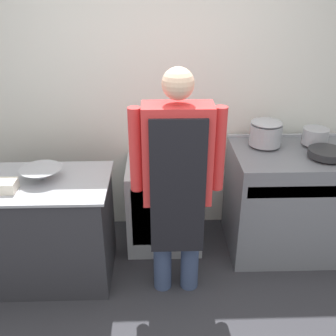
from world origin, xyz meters
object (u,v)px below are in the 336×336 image
object	(u,v)px
mixing_bowl	(41,174)
sauce_pot	(315,136)
plastic_tub	(6,186)
saute_pan	(327,153)
stock_pot	(266,132)
stove	(288,201)
fridge_unit	(164,204)
person_cook	(177,176)

from	to	relation	value
mixing_bowl	sauce_pot	distance (m)	2.26
plastic_tub	saute_pan	size ratio (longest dim) A/B	0.48
mixing_bowl	plastic_tub	bearing A→B (deg)	-142.61
stock_pot	sauce_pot	world-z (taller)	stock_pot
stove	mixing_bowl	world-z (taller)	mixing_bowl
fridge_unit	plastic_tub	world-z (taller)	plastic_tub
fridge_unit	sauce_pot	world-z (taller)	sauce_pot
stock_pot	stove	bearing A→B (deg)	-30.15
plastic_tub	sauce_pot	distance (m)	2.50
stove	fridge_unit	world-z (taller)	stove
fridge_unit	plastic_tub	xyz separation A→B (m)	(-1.14, -0.57, 0.52)
stove	stock_pot	bearing A→B (deg)	149.85
plastic_tub	sauce_pot	bearing A→B (deg)	13.78
sauce_pot	fridge_unit	bearing A→B (deg)	-178.85
plastic_tub	stock_pot	world-z (taller)	stock_pot
stove	sauce_pot	world-z (taller)	sauce_pot
person_cook	mixing_bowl	xyz separation A→B (m)	(-1.01, 0.22, -0.08)
fridge_unit	stock_pot	world-z (taller)	stock_pot
plastic_tub	saute_pan	bearing A→B (deg)	7.82
stove	saute_pan	xyz separation A→B (m)	(0.20, -0.13, 0.52)
fridge_unit	mixing_bowl	xyz separation A→B (m)	(-0.93, -0.41, 0.53)
stove	person_cook	bearing A→B (deg)	-152.76
person_cook	fridge_unit	bearing A→B (deg)	97.27
stove	person_cook	distance (m)	1.25
stove	saute_pan	size ratio (longest dim) A/B	3.47
saute_pan	sauce_pot	xyz separation A→B (m)	(0.00, 0.26, 0.04)
fridge_unit	person_cook	world-z (taller)	person_cook
stove	fridge_unit	distance (m)	1.10
plastic_tub	fridge_unit	bearing A→B (deg)	26.64
fridge_unit	stove	bearing A→B (deg)	-5.55
mixing_bowl	stock_pot	size ratio (longest dim) A/B	1.16
plastic_tub	stove	bearing A→B (deg)	11.76
stove	sauce_pot	xyz separation A→B (m)	(0.20, 0.13, 0.56)
stove	sauce_pot	size ratio (longest dim) A/B	4.72
stock_pot	saute_pan	world-z (taller)	stock_pot
plastic_tub	saute_pan	world-z (taller)	saute_pan
plastic_tub	stock_pot	bearing A→B (deg)	16.59
stock_pot	saute_pan	xyz separation A→B (m)	(0.43, -0.26, -0.08)
plastic_tub	sauce_pot	world-z (taller)	sauce_pot
fridge_unit	saute_pan	bearing A→B (deg)	-10.34
person_cook	saute_pan	size ratio (longest dim) A/B	6.03
mixing_bowl	saute_pan	xyz separation A→B (m)	(2.22, 0.17, 0.07)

